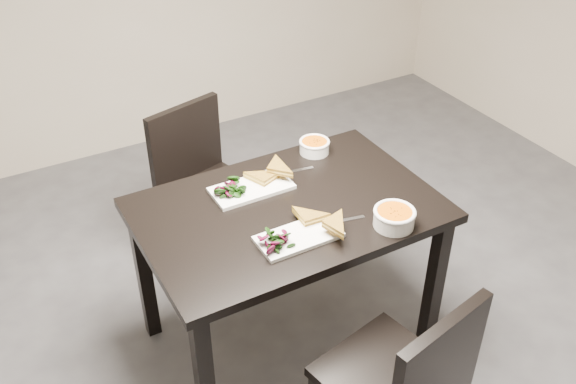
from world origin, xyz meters
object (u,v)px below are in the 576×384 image
at_px(chair_near, 406,379).
at_px(soup_bowl_far, 314,146).
at_px(plate_near, 299,237).
at_px(table, 288,226).
at_px(plate_far, 252,188).
at_px(chair_far, 202,178).
at_px(soup_bowl_near, 394,217).

xyz_separation_m(chair_near, soup_bowl_far, (0.28, 1.07, 0.30)).
bearing_deg(plate_near, chair_near, -79.63).
height_order(table, plate_far, plate_far).
height_order(chair_near, soup_bowl_far, chair_near).
relative_size(chair_far, soup_bowl_far, 6.07).
bearing_deg(plate_near, plate_far, 91.46).
distance_m(soup_bowl_near, soup_bowl_far, 0.62).
height_order(table, soup_bowl_near, soup_bowl_near).
bearing_deg(table, chair_far, 96.32).
relative_size(plate_near, plate_far, 0.95).
relative_size(chair_near, chair_far, 1.00).
bearing_deg(chair_far, chair_near, -100.96).
bearing_deg(plate_near, chair_far, 90.99).
distance_m(table, plate_near, 0.24).
height_order(table, chair_near, chair_near).
relative_size(soup_bowl_near, plate_far, 0.49).
relative_size(chair_far, plate_far, 2.52).
relative_size(table, plate_near, 3.76).
height_order(table, chair_far, chair_far).
distance_m(chair_near, soup_bowl_near, 0.61).
bearing_deg(chair_far, plate_far, -104.80).
bearing_deg(plate_far, chair_far, 90.68).
distance_m(chair_far, plate_near, 0.99).
bearing_deg(table, soup_bowl_near, -46.49).
xyz_separation_m(chair_near, plate_far, (-0.11, 0.94, 0.27)).
xyz_separation_m(chair_far, plate_far, (0.01, -0.57, 0.27)).
distance_m(plate_far, soup_bowl_far, 0.41).
xyz_separation_m(chair_near, plate_near, (-0.10, 0.56, 0.27)).
height_order(chair_near, plate_far, chair_near).
distance_m(table, soup_bowl_far, 0.46).
xyz_separation_m(table, plate_far, (-0.08, 0.18, 0.11)).
distance_m(chair_far, plate_far, 0.64).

